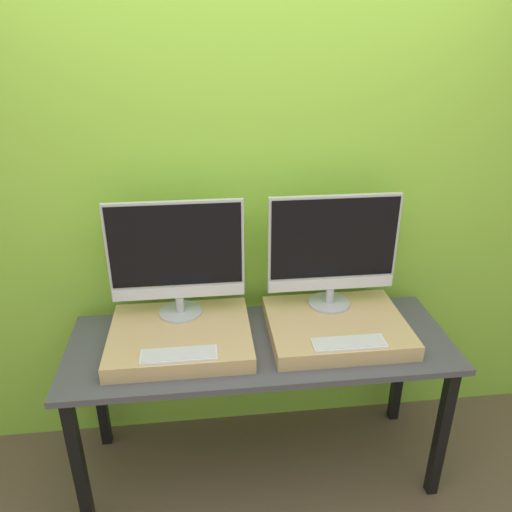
# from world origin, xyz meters

# --- Properties ---
(wall_back) EXTENTS (8.00, 0.04, 2.60)m
(wall_back) POSITION_xyz_m (0.00, 0.71, 1.30)
(wall_back) COLOR #8CC638
(wall_back) RESTS_ON ground_plane
(workbench) EXTENTS (1.76, 0.64, 0.78)m
(workbench) POSITION_xyz_m (0.00, 0.32, 0.69)
(workbench) COLOR #47474C
(workbench) RESTS_ON ground_plane
(wooden_riser_left) EXTENTS (0.64, 0.52, 0.07)m
(wooden_riser_left) POSITION_xyz_m (-0.36, 0.34, 0.81)
(wooden_riser_left) COLOR tan
(wooden_riser_left) RESTS_ON workbench
(monitor_left) EXTENTS (0.62, 0.20, 0.56)m
(monitor_left) POSITION_xyz_m (-0.36, 0.49, 1.15)
(monitor_left) COLOR #B2B2B7
(monitor_left) RESTS_ON wooden_riser_left
(keyboard_left) EXTENTS (0.32, 0.10, 0.01)m
(keyboard_left) POSITION_xyz_m (-0.36, 0.14, 0.86)
(keyboard_left) COLOR silver
(keyboard_left) RESTS_ON wooden_riser_left
(wooden_riser_right) EXTENTS (0.64, 0.52, 0.07)m
(wooden_riser_right) POSITION_xyz_m (0.36, 0.34, 0.81)
(wooden_riser_right) COLOR tan
(wooden_riser_right) RESTS_ON workbench
(monitor_right) EXTENTS (0.62, 0.20, 0.56)m
(monitor_right) POSITION_xyz_m (0.36, 0.49, 1.15)
(monitor_right) COLOR #B2B2B7
(monitor_right) RESTS_ON wooden_riser_right
(keyboard_right) EXTENTS (0.32, 0.10, 0.01)m
(keyboard_right) POSITION_xyz_m (0.36, 0.14, 0.86)
(keyboard_right) COLOR silver
(keyboard_right) RESTS_ON wooden_riser_right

